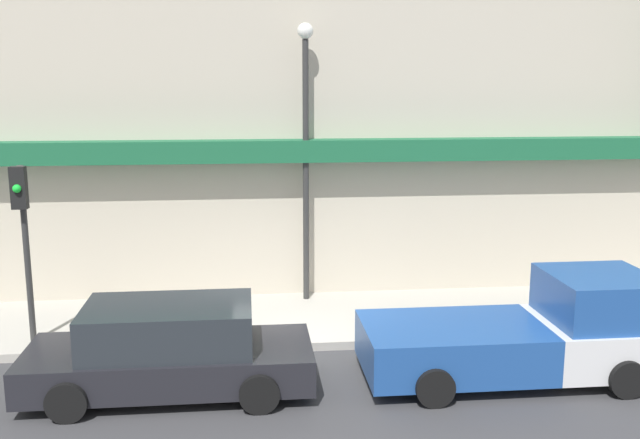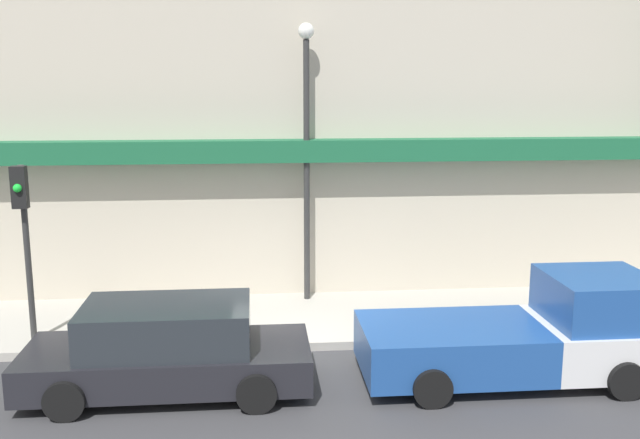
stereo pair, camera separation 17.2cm
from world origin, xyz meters
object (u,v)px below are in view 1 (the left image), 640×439
fire_hydrant (217,323)px  traffic_light (23,223)px  pickup_truck (531,334)px  parked_car (170,350)px  street_lamp (306,134)px

fire_hydrant → traffic_light: size_ratio=0.17×
pickup_truck → traffic_light: (-9.23, 2.15, 1.78)m
fire_hydrant → traffic_light: bearing=179.5°
parked_car → street_lamp: 6.21m
fire_hydrant → pickup_truck: bearing=-20.6°
traffic_light → street_lamp: bearing=23.0°
street_lamp → traffic_light: bearing=-157.0°
street_lamp → parked_car: bearing=-120.9°
street_lamp → pickup_truck: bearing=-51.1°
pickup_truck → traffic_light: traffic_light is taller
fire_hydrant → traffic_light: 4.17m
pickup_truck → parked_car: (-6.34, 0.00, -0.06)m
fire_hydrant → street_lamp: bearing=50.4°
parked_car → street_lamp: size_ratio=0.76×
parked_car → street_lamp: bearing=59.8°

